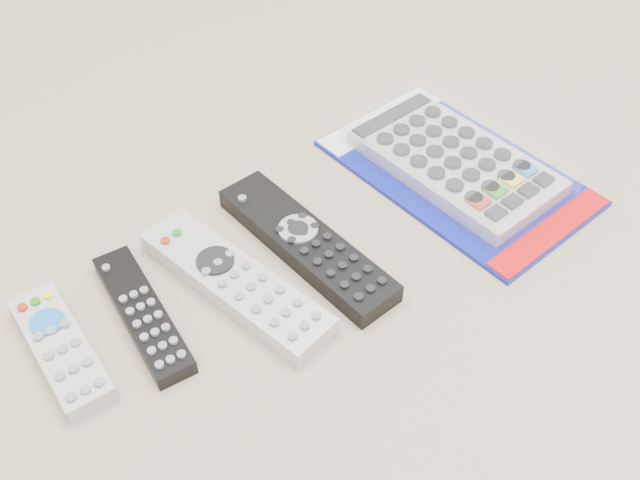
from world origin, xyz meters
TOP-DOWN VIEW (x-y plane):
  - remote_small_grey at (-0.24, 0.03)m, footprint 0.05×0.15m
  - remote_slim_black at (-0.16, 0.01)m, footprint 0.06×0.17m
  - remote_silver_dvd at (-0.08, -0.01)m, footprint 0.08×0.22m
  - remote_large_black at (0.01, -0.01)m, footprint 0.06×0.22m
  - jumbo_remote_packaged at (0.21, -0.03)m, footprint 0.18×0.29m

SIDE VIEW (x-z plane):
  - remote_slim_black at x=-0.16m, z-range 0.00..0.02m
  - remote_small_grey at x=-0.24m, z-range 0.00..0.02m
  - remote_large_black at x=0.01m, z-range 0.00..0.02m
  - remote_silver_dvd at x=-0.08m, z-range 0.00..0.02m
  - jumbo_remote_packaged at x=0.21m, z-range 0.00..0.04m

